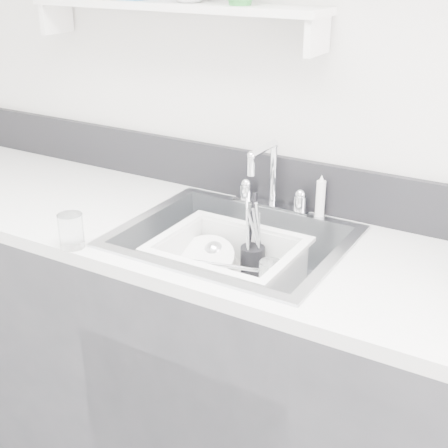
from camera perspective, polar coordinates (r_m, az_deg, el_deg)
The scene contains 13 objects.
counter_run at distance 2.03m, azimuth 0.73°, elevation -13.07°, with size 3.20×0.62×0.92m.
backsplash at distance 2.00m, azimuth 5.06°, elevation 4.00°, with size 3.20×0.02×0.16m, color black.
sink at distance 1.83m, azimuth 0.79°, elevation -3.75°, with size 0.64×0.52×0.20m, color silver, non-canonical shape.
faucet at distance 1.96m, azimuth 4.37°, elevation 3.02°, with size 0.26×0.18×0.23m.
side_sprayer at distance 1.91m, azimuth 8.81°, elevation 2.49°, with size 0.03×0.03×0.14m, color white.
wall_shelf at distance 2.01m, azimuth -4.84°, elevation 19.06°, with size 1.00×0.16×0.12m.
wash_tub at distance 1.81m, azimuth 0.32°, elevation -3.99°, with size 0.40×0.33×0.16m, color white, non-canonical shape.
plate_stack at distance 1.90m, azimuth -1.67°, elevation -3.96°, with size 0.24×0.23×0.09m.
utensil_cup at distance 1.88m, azimuth 2.62°, elevation -3.13°, with size 0.07×0.07×0.25m.
ladle at distance 1.87m, azimuth -0.69°, elevation -3.97°, with size 0.26×0.09×0.08m, color silver, non-canonical shape.
tumbler_in_tub at distance 1.80m, azimuth 4.26°, elevation -4.85°, with size 0.07×0.07×0.10m, color white.
tumbler_counter at distance 1.76m, azimuth -13.80°, elevation -0.61°, with size 0.07×0.07×0.10m, color white.
bowl_small at distance 1.75m, azimuth 1.92°, elevation -6.95°, with size 0.10×0.10×0.03m, color white.
Camera 1 is at (0.80, -0.22, 1.68)m, focal length 50.00 mm.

